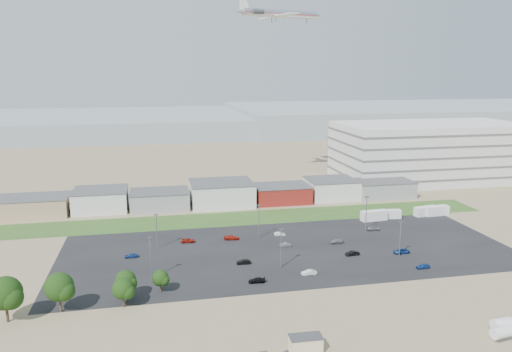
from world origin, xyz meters
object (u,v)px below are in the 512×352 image
object	(u,v)px
parked_car_9	(188,241)
parked_car_11	(280,234)
parked_car_5	(131,255)
parked_car_8	(374,228)
parked_car_0	(401,251)
parked_car_12	(336,241)
parked_car_13	(309,272)
parked_car_6	(232,238)
parked_car_7	(286,245)
box_trailer_a	(374,216)
airliner	(280,14)
parked_car_4	(244,262)
parked_car_3	(257,280)
storage_tank_nw	(502,323)
parked_car_2	(423,266)
parked_car_1	(352,253)
tree_far_left	(5,297)
portable_shed	(306,344)

from	to	relation	value
parked_car_9	parked_car_11	world-z (taller)	parked_car_9
parked_car_5	parked_car_8	bearing A→B (deg)	96.86
parked_car_5	parked_car_0	bearing A→B (deg)	81.05
parked_car_12	parked_car_13	size ratio (longest dim) A/B	1.05
parked_car_6	parked_car_7	xyz separation A→B (m)	(13.64, -8.63, -0.09)
box_trailer_a	parked_car_7	size ratio (longest dim) A/B	2.61
parked_car_7	parked_car_13	distance (m)	20.04
parked_car_7	parked_car_13	world-z (taller)	parked_car_13
airliner	parked_car_4	bearing A→B (deg)	-123.82
parked_car_12	parked_car_3	bearing A→B (deg)	-54.17
parked_car_4	parked_car_5	world-z (taller)	same
storage_tank_nw	parked_car_6	bearing A→B (deg)	124.48
parked_car_2	parked_car_12	distance (m)	25.76
parked_car_2	parked_car_6	bearing A→B (deg)	-129.98
parked_car_0	parked_car_4	world-z (taller)	parked_car_0
parked_car_1	parked_car_7	xyz separation A→B (m)	(-15.32, 10.12, -0.07)
tree_far_left	parked_car_4	xyz separation A→B (m)	(49.53, 19.67, -4.59)
parked_car_4	parked_car_12	size ratio (longest dim) A/B	0.90
parked_car_13	storage_tank_nw	bearing A→B (deg)	38.85
tree_far_left	parked_car_13	xyz separation A→B (m)	(63.44, 9.87, -4.55)
parked_car_9	parked_car_4	bearing A→B (deg)	-142.43
parked_car_0	parked_car_7	xyz separation A→B (m)	(-28.53, 11.21, -0.06)
tree_far_left	parked_car_3	distance (m)	51.32
parked_car_12	airliner	bearing A→B (deg)	175.17
parked_car_2	parked_car_13	size ratio (longest dim) A/B	0.93
parked_car_0	parked_car_8	xyz separation A→B (m)	(1.18, 19.49, 0.05)
parked_car_8	parked_car_12	xyz separation A→B (m)	(-15.22, -8.69, -0.08)
parked_car_11	parked_car_3	bearing A→B (deg)	164.41
tree_far_left	parked_car_9	size ratio (longest dim) A/B	2.59
parked_car_3	parked_car_4	xyz separation A→B (m)	(-0.94, 11.58, 0.02)
parked_car_12	storage_tank_nw	bearing A→B (deg)	12.04
parked_car_5	parked_car_8	xyz separation A→B (m)	(70.85, 8.31, 0.07)
airliner	parked_car_12	size ratio (longest dim) A/B	10.26
parked_car_6	parked_car_7	distance (m)	16.15
parked_car_7	parked_car_5	bearing A→B (deg)	-87.95
parked_car_6	portable_shed	bearing A→B (deg)	-170.12
parked_car_9	storage_tank_nw	bearing A→B (deg)	-133.94
airliner	parked_car_2	size ratio (longest dim) A/B	11.52
portable_shed	tree_far_left	distance (m)	57.19
parked_car_8	airliner	bearing A→B (deg)	14.01
parked_car_13	parked_car_7	bearing A→B (deg)	178.90
parked_car_0	parked_car_13	size ratio (longest dim) A/B	1.17
storage_tank_nw	parked_car_5	size ratio (longest dim) A/B	1.15
parked_car_12	parked_car_7	bearing A→B (deg)	-94.09
box_trailer_a	parked_car_8	world-z (taller)	box_trailer_a
box_trailer_a	parked_car_4	xyz separation A→B (m)	(-47.83, -28.25, -1.03)
parked_car_8	parked_car_11	distance (m)	28.97
parked_car_6	parked_car_8	world-z (taller)	parked_car_8
parked_car_11	parked_car_9	bearing A→B (deg)	98.71
parked_car_0	box_trailer_a	bearing A→B (deg)	168.34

